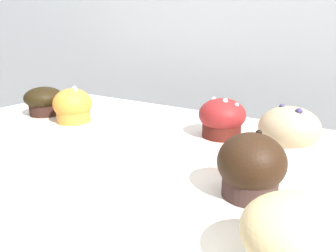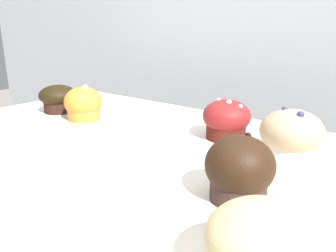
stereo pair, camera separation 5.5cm
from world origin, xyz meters
name	(u,v)px [view 2 (the right image)]	position (x,y,z in m)	size (l,w,h in m)	color
wall_back	(259,108)	(0.00, 0.60, 0.90)	(3.20, 0.10, 1.80)	#B2B7BC
muffin_front_center	(83,104)	(-0.22, 0.06, 0.98)	(0.09, 0.09, 0.08)	#C58232
muffin_back_left	(239,170)	(0.25, -0.06, 0.98)	(0.09, 0.09, 0.09)	#3C2723
muffin_back_right	(291,136)	(0.26, 0.12, 0.98)	(0.10, 0.10, 0.09)	silver
muffin_front_left	(58,98)	(-0.33, 0.07, 0.98)	(0.10, 0.10, 0.07)	black
muffin_front_right	(226,120)	(0.12, 0.15, 0.98)	(0.10, 0.10, 0.08)	#4D1812
muffin_back_center	(266,248)	(0.34, -0.18, 0.98)	(0.10, 0.10, 0.08)	white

